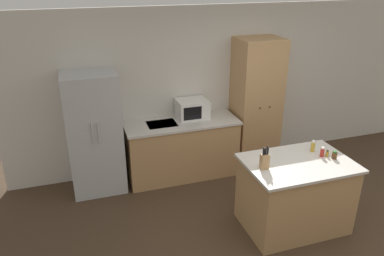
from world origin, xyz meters
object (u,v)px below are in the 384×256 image
at_px(spice_bottle_short_red, 313,146).
at_px(spice_bottle_green_herb, 327,153).
at_px(pantry_cabinet, 256,104).
at_px(microwave, 192,109).
at_px(refrigerator, 95,133).
at_px(knife_block, 265,160).
at_px(spice_bottle_tall_dark, 322,152).
at_px(spice_bottle_amber_oil, 335,155).

xyz_separation_m(spice_bottle_short_red, spice_bottle_green_herb, (0.09, -0.17, -0.03)).
relative_size(pantry_cabinet, spice_bottle_green_herb, 24.84).
bearing_deg(microwave, spice_bottle_short_red, -55.81).
bearing_deg(spice_bottle_green_herb, refrigerator, 148.05).
bearing_deg(knife_block, spice_bottle_tall_dark, 3.31).
bearing_deg(knife_block, pantry_cabinet, 66.12).
xyz_separation_m(refrigerator, knife_block, (1.81, -1.72, 0.14)).
bearing_deg(spice_bottle_amber_oil, pantry_cabinet, 95.57).
relative_size(pantry_cabinet, spice_bottle_short_red, 13.83).
bearing_deg(spice_bottle_tall_dark, spice_bottle_short_red, 101.04).
bearing_deg(microwave, spice_bottle_green_herb, -56.30).
bearing_deg(knife_block, spice_bottle_short_red, 14.27).
relative_size(refrigerator, knife_block, 6.11).
relative_size(refrigerator, spice_bottle_amber_oil, 17.83).
bearing_deg(pantry_cabinet, refrigerator, -179.57).
relative_size(knife_block, spice_bottle_short_red, 1.92).
bearing_deg(refrigerator, spice_bottle_tall_dark, -32.33).
xyz_separation_m(knife_block, spice_bottle_green_herb, (0.90, 0.03, -0.07)).
height_order(pantry_cabinet, spice_bottle_green_herb, pantry_cabinet).
height_order(pantry_cabinet, spice_bottle_tall_dark, pantry_cabinet).
distance_m(microwave, spice_bottle_tall_dark, 2.10).
bearing_deg(spice_bottle_tall_dark, refrigerator, 147.67).
bearing_deg(spice_bottle_green_herb, spice_bottle_amber_oil, -58.85).
bearing_deg(spice_bottle_green_herb, pantry_cabinet, 94.24).
bearing_deg(spice_bottle_short_red, pantry_cabinet, 91.18).
bearing_deg(pantry_cabinet, spice_bottle_green_herb, -85.76).
bearing_deg(spice_bottle_short_red, spice_bottle_amber_oil, -60.38).
height_order(refrigerator, pantry_cabinet, pantry_cabinet).
relative_size(microwave, spice_bottle_amber_oil, 4.69).
height_order(spice_bottle_tall_dark, spice_bottle_amber_oil, spice_bottle_tall_dark).
height_order(spice_bottle_short_red, spice_bottle_amber_oil, spice_bottle_short_red).
bearing_deg(spice_bottle_tall_dark, spice_bottle_amber_oil, -40.23).
bearing_deg(refrigerator, pantry_cabinet, 0.43).
bearing_deg(refrigerator, spice_bottle_green_herb, -31.95).
height_order(refrigerator, knife_block, refrigerator).
xyz_separation_m(refrigerator, spice_bottle_tall_dark, (2.64, -1.67, 0.09)).
bearing_deg(pantry_cabinet, microwave, 175.85).
xyz_separation_m(microwave, spice_bottle_short_red, (1.10, -1.61, -0.07)).
relative_size(spice_bottle_tall_dark, spice_bottle_short_red, 0.84).
bearing_deg(spice_bottle_tall_dark, spice_bottle_green_herb, -13.97).
distance_m(spice_bottle_amber_oil, spice_bottle_green_herb, 0.09).
distance_m(refrigerator, pantry_cabinet, 2.58).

